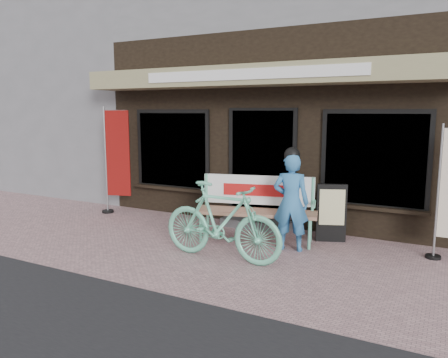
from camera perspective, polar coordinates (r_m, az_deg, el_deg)
The scene contains 8 objects.
ground at distance 6.68m, azimuth -1.86°, elevation -9.85°, with size 70.00×70.00×0.00m, color #AD8487.
storefront at distance 10.95m, azimuth 11.32°, elevation 13.16°, with size 7.00×6.77×6.00m.
neighbor_left_near at distance 16.04m, azimuth -19.31°, elevation 12.18°, with size 10.00×7.00×6.40m, color slate.
bench at distance 7.28m, azimuth 4.32°, elevation -3.14°, with size 2.04×0.98×1.07m.
person at distance 6.78m, azimuth 8.74°, elevation -2.75°, with size 0.61×0.46×1.61m.
bicycle at distance 6.32m, azimuth -0.34°, elevation -5.56°, with size 0.53×1.89×1.14m, color #68CBA3.
nobori_red at distance 9.38m, azimuth -13.94°, elevation 2.55°, with size 0.66×0.34×2.23m.
menu_stand at distance 7.41m, azimuth 13.85°, elevation -4.24°, with size 0.48×0.26×0.96m.
Camera 1 is at (3.13, -5.50, 2.15)m, focal length 35.00 mm.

